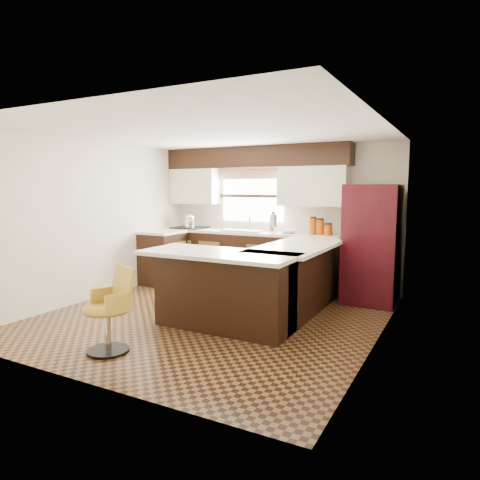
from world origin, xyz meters
The scene contains 30 objects.
floor centered at (0.00, 0.00, 0.00)m, with size 4.40×4.40×0.00m, color #49301A.
ceiling centered at (0.00, 0.00, 2.40)m, with size 4.40×4.40×0.00m, color silver.
wall_back centered at (0.00, 2.20, 1.20)m, with size 4.40×4.40×0.00m, color beige.
wall_front centered at (0.00, -2.20, 1.20)m, with size 4.40×4.40×0.00m, color beige.
wall_left centered at (-2.10, 0.00, 1.20)m, with size 4.40×4.40×0.00m, color beige.
wall_right centered at (2.10, 0.00, 1.20)m, with size 4.40×4.40×0.00m, color beige.
base_cab_back centered at (-0.45, 1.90, 0.45)m, with size 3.30×0.60×0.90m, color black.
base_cab_left centered at (-1.80, 1.25, 0.45)m, with size 0.60×0.70×0.90m, color black.
counter_back centered at (-0.45, 1.90, 0.92)m, with size 3.30×0.60×0.04m, color silver.
counter_left centered at (-1.80, 1.25, 0.92)m, with size 0.60×0.70×0.04m, color silver.
soffit centered at (-0.40, 2.03, 2.22)m, with size 3.40×0.35×0.36m, color black.
upper_cab_left centered at (-1.62, 2.03, 1.72)m, with size 0.94×0.35×0.64m, color beige.
upper_cab_right centered at (0.68, 2.03, 1.72)m, with size 1.14×0.35×0.64m, color beige.
window_pane centered at (-0.50, 2.18, 1.55)m, with size 1.20×0.02×0.90m, color white.
valance centered at (-0.50, 2.14, 1.94)m, with size 1.30×0.06×0.18m, color #D19B93.
sink centered at (-0.50, 1.88, 0.96)m, with size 0.75×0.45×0.03m, color #B2B2B7.
dishwasher centered at (0.55, 1.61, 0.43)m, with size 0.58×0.03×0.78m, color black.
cooktop centered at (-1.65, 1.88, 0.96)m, with size 0.58×0.50×0.03m, color black.
peninsula_long centered at (0.90, 0.62, 0.45)m, with size 0.60×1.95×0.90m, color black.
peninsula_return centered at (0.38, -0.35, 0.45)m, with size 1.65×0.60×0.90m, color black.
counter_pen_long centered at (0.95, 0.62, 0.92)m, with size 0.84×1.95×0.04m, color silver.
counter_pen_return centered at (0.35, -0.44, 0.92)m, with size 1.89×0.84×0.04m, color silver.
refrigerator centered at (1.71, 1.67, 0.87)m, with size 0.75×0.72×1.74m, color #37090F.
bar_chair centered at (-0.31, -1.58, 0.44)m, with size 0.47×0.47×0.88m, color #BA902A, non-canonical shape.
kettle centered at (-1.65, 1.88, 1.11)m, with size 0.21×0.21×0.28m, color silver, non-canonical shape.
percolator centered at (0.03, 1.90, 1.10)m, with size 0.13×0.13×0.32m, color silver.
mixing_bowl centered at (0.31, 1.90, 0.98)m, with size 0.27×0.27×0.07m, color white.
canister_large centered at (0.72, 1.92, 1.07)m, with size 0.12×0.12×0.26m, color #9D3E06.
canister_med centered at (0.84, 1.92, 1.06)m, with size 0.13×0.13×0.24m, color #9D3E06.
canister_small centered at (0.97, 1.92, 1.03)m, with size 0.14×0.14×0.17m, color #9D3E06.
Camera 1 is at (2.90, -4.71, 1.69)m, focal length 32.00 mm.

